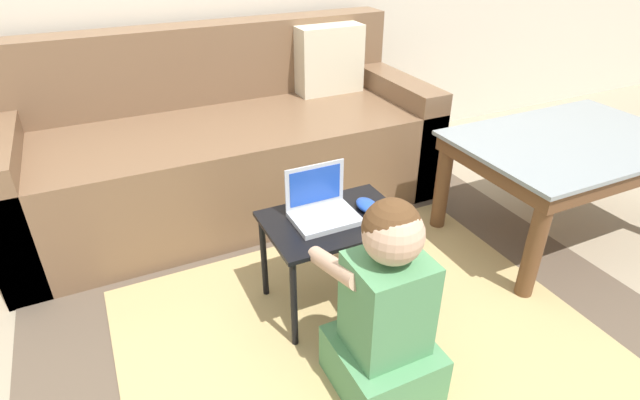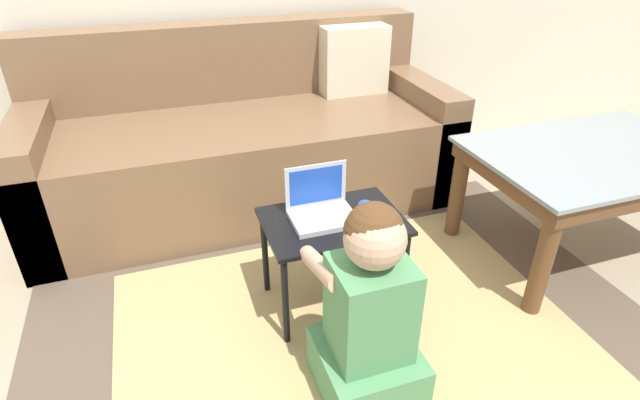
{
  "view_description": "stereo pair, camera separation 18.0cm",
  "coord_description": "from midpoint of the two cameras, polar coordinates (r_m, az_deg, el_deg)",
  "views": [
    {
      "loc": [
        -0.64,
        -1.16,
        1.36
      ],
      "look_at": [
        0.03,
        0.25,
        0.45
      ],
      "focal_mm": 28.0,
      "sensor_mm": 36.0,
      "label": 1
    },
    {
      "loc": [
        -0.47,
        -1.23,
        1.36
      ],
      "look_at": [
        0.03,
        0.25,
        0.45
      ],
      "focal_mm": 28.0,
      "sensor_mm": 36.0,
      "label": 2
    }
  ],
  "objects": [
    {
      "name": "ground_plane",
      "position": [
        1.89,
        4.42,
        -15.86
      ],
      "size": [
        16.0,
        16.0,
        0.0
      ],
      "primitive_type": "plane",
      "color": "gray"
    },
    {
      "name": "area_rug",
      "position": [
        1.9,
        6.5,
        -15.58
      ],
      "size": [
        2.3,
        1.83,
        0.01
      ],
      "color": "brown",
      "rests_on": "ground_plane"
    },
    {
      "name": "couch",
      "position": [
        2.63,
        -6.48,
        6.36
      ],
      "size": [
        2.07,
        0.85,
        0.87
      ],
      "color": "brown",
      "rests_on": "ground_plane"
    },
    {
      "name": "coffee_table",
      "position": [
        2.45,
        30.7,
        3.25
      ],
      "size": [
        1.01,
        0.68,
        0.5
      ],
      "color": "gray",
      "rests_on": "ground_plane"
    },
    {
      "name": "laptop_desk",
      "position": [
        1.84,
        4.3,
        -3.74
      ],
      "size": [
        0.5,
        0.35,
        0.39
      ],
      "color": "black",
      "rests_on": "ground_plane"
    },
    {
      "name": "laptop",
      "position": [
        1.8,
        3.06,
        -1.24
      ],
      "size": [
        0.23,
        0.18,
        0.19
      ],
      "color": "#B7BCC6",
      "rests_on": "laptop_desk"
    },
    {
      "name": "computer_mouse",
      "position": [
        1.86,
        8.34,
        -1.02
      ],
      "size": [
        0.07,
        0.12,
        0.03
      ],
      "color": "#234CB2",
      "rests_on": "laptop_desk"
    },
    {
      "name": "person_seated",
      "position": [
        1.54,
        9.03,
        -13.24
      ],
      "size": [
        0.3,
        0.45,
        0.7
      ],
      "color": "#518E5B",
      "rests_on": "ground_plane"
    }
  ]
}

